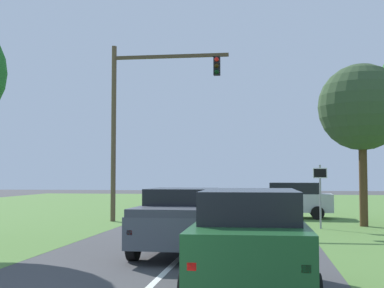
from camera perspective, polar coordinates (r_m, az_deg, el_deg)
ground_plane at (r=17.18m, az=-0.07°, el=-10.94°), size 120.00×120.00×0.00m
red_suv_near at (r=10.31m, az=6.27°, el=-10.18°), size 2.32×4.72×1.99m
pickup_truck_lead at (r=15.70m, az=-1.00°, el=-8.12°), size 2.46×5.59×1.89m
traffic_light at (r=26.37m, az=-5.64°, el=3.80°), size 5.83×0.40×8.69m
keep_moving_sign at (r=23.27m, az=13.57°, el=-4.60°), size 0.60×0.09×2.70m
crossing_suv_far at (r=28.82m, az=10.61°, el=-5.86°), size 4.37×2.26×1.86m
extra_tree_1 at (r=25.02m, az=17.74°, el=3.73°), size 3.88×3.88×7.25m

